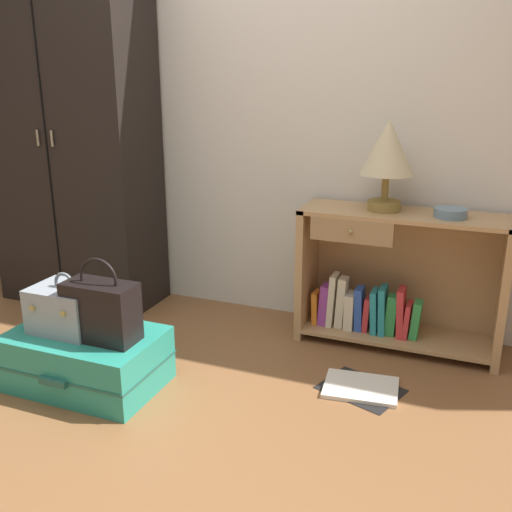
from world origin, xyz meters
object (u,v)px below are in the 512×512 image
(suitcase_large, at_px, (87,359))
(wardrobe, at_px, (72,134))
(bottle, at_px, (28,343))
(open_book_on_floor, at_px, (361,388))
(bowl, at_px, (450,213))
(train_case, at_px, (67,308))
(handbag, at_px, (101,310))
(bookshelf, at_px, (392,282))
(table_lamp, at_px, (388,151))

(suitcase_large, bearing_deg, wardrobe, 127.61)
(bottle, distance_m, open_book_on_floor, 1.68)
(bowl, xyz_separation_m, open_book_on_floor, (-0.29, -0.52, -0.74))
(suitcase_large, bearing_deg, train_case, 176.34)
(train_case, bearing_deg, handbag, -6.73)
(bookshelf, height_order, handbag, bookshelf)
(table_lamp, height_order, handbag, table_lamp)
(suitcase_large, relative_size, open_book_on_floor, 1.65)
(bowl, distance_m, suitcase_large, 1.87)
(bottle, height_order, open_book_on_floor, bottle)
(wardrobe, height_order, bookshelf, wardrobe)
(handbag, bearing_deg, bowl, 35.12)
(bowl, relative_size, bottle, 0.83)
(wardrobe, height_order, table_lamp, wardrobe)
(handbag, bearing_deg, train_case, 173.27)
(bowl, distance_m, train_case, 1.88)
(suitcase_large, xyz_separation_m, bottle, (-0.44, 0.10, -0.04))
(wardrobe, distance_m, bowl, 2.22)
(wardrobe, relative_size, bowl, 13.16)
(bookshelf, xyz_separation_m, bowl, (0.26, -0.04, 0.41))
(handbag, bearing_deg, open_book_on_floor, 22.20)
(bottle, bearing_deg, bookshelf, 27.82)
(train_case, relative_size, bottle, 1.59)
(bookshelf, bearing_deg, table_lamp, -175.95)
(table_lamp, relative_size, open_book_on_floor, 1.09)
(train_case, xyz_separation_m, bottle, (-0.35, 0.09, -0.28))
(bookshelf, height_order, bowl, bowl)
(wardrobe, xyz_separation_m, open_book_on_floor, (1.91, -0.50, -1.04))
(bookshelf, distance_m, handbag, 1.50)
(wardrobe, xyz_separation_m, table_lamp, (1.87, 0.06, -0.02))
(train_case, bearing_deg, bookshelf, 36.42)
(open_book_on_floor, bearing_deg, bottle, -168.80)
(bookshelf, distance_m, train_case, 1.64)
(wardrobe, xyz_separation_m, train_case, (0.62, -0.91, -0.68))
(bottle, bearing_deg, bowl, 23.66)
(handbag, xyz_separation_m, open_book_on_floor, (1.08, 0.44, -0.39))
(table_lamp, distance_m, bottle, 2.06)
(wardrobe, distance_m, bottle, 1.29)
(bookshelf, bearing_deg, handbag, -138.02)
(wardrobe, xyz_separation_m, handbag, (0.83, -0.94, -0.65))
(suitcase_large, distance_m, bottle, 0.46)
(wardrobe, bearing_deg, handbag, -48.52)
(bookshelf, height_order, train_case, bookshelf)
(suitcase_large, bearing_deg, bottle, 167.67)
(train_case, bearing_deg, bottle, 165.57)
(bookshelf, distance_m, bottle, 1.91)
(bowl, distance_m, bottle, 2.21)
(table_lamp, xyz_separation_m, handbag, (-1.04, -1.00, -0.63))
(train_case, relative_size, handbag, 0.80)
(bookshelf, distance_m, bowl, 0.48)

